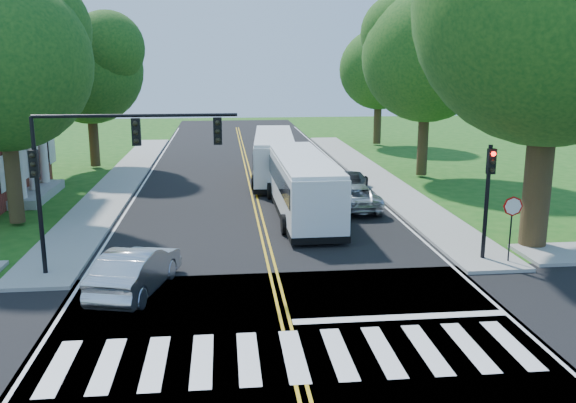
{
  "coord_description": "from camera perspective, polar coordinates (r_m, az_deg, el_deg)",
  "views": [
    {
      "loc": [
        -1.73,
        -15.12,
        7.57
      ],
      "look_at": [
        0.67,
        7.22,
        2.4
      ],
      "focal_mm": 38.0,
      "sensor_mm": 36.0,
      "label": 1
    }
  ],
  "objects": [
    {
      "name": "ground",
      "position": [
        17.0,
        0.35,
        -13.49
      ],
      "size": [
        140.0,
        140.0,
        0.0
      ],
      "primitive_type": "plane",
      "color": "#164E13",
      "rests_on": "ground"
    },
    {
      "name": "road",
      "position": [
        34.02,
        -3.07,
        0.09
      ],
      "size": [
        14.0,
        96.0,
        0.01
      ],
      "primitive_type": "cube",
      "color": "black",
      "rests_on": "ground"
    },
    {
      "name": "cross_road",
      "position": [
        17.0,
        0.35,
        -13.47
      ],
      "size": [
        60.0,
        12.0,
        0.01
      ],
      "primitive_type": "cube",
      "color": "black",
      "rests_on": "ground"
    },
    {
      "name": "center_line",
      "position": [
        37.92,
        -3.4,
        1.44
      ],
      "size": [
        0.36,
        70.0,
        0.01
      ],
      "primitive_type": "cube",
      "color": "gold",
      "rests_on": "road"
    },
    {
      "name": "edge_line_w",
      "position": [
        38.22,
        -13.64,
        1.18
      ],
      "size": [
        0.12,
        70.0,
        0.01
      ],
      "primitive_type": "cube",
      "color": "silver",
      "rests_on": "road"
    },
    {
      "name": "edge_line_e",
      "position": [
        38.83,
        6.67,
        1.65
      ],
      "size": [
        0.12,
        70.0,
        0.01
      ],
      "primitive_type": "cube",
      "color": "silver",
      "rests_on": "road"
    },
    {
      "name": "crosswalk",
      "position": [
        16.55,
        0.55,
        -14.2
      ],
      "size": [
        12.6,
        3.0,
        0.01
      ],
      "primitive_type": "cube",
      "color": "silver",
      "rests_on": "road"
    },
    {
      "name": "stop_bar",
      "position": [
        19.08,
        10.48,
        -10.6
      ],
      "size": [
        6.6,
        0.4,
        0.01
      ],
      "primitive_type": "cube",
      "color": "silver",
      "rests_on": "road"
    },
    {
      "name": "sidewalk_nw",
      "position": [
        41.34,
        -15.19,
        2.05
      ],
      "size": [
        2.6,
        40.0,
        0.15
      ],
      "primitive_type": "cube",
      "color": "gray",
      "rests_on": "ground"
    },
    {
      "name": "sidewalk_ne",
      "position": [
        42.03,
        7.77,
        2.56
      ],
      "size": [
        2.6,
        40.0,
        0.15
      ],
      "primitive_type": "cube",
      "color": "gray",
      "rests_on": "ground"
    },
    {
      "name": "tree_ne_big",
      "position": [
        26.48,
        23.63,
        16.36
      ],
      "size": [
        10.8,
        10.8,
        14.91
      ],
      "color": "#312313",
      "rests_on": "ground"
    },
    {
      "name": "tree_west_near",
      "position": [
        30.72,
        -25.24,
        11.67
      ],
      "size": [
        8.0,
        8.0,
        11.4
      ],
      "color": "#312313",
      "rests_on": "ground"
    },
    {
      "name": "tree_west_far",
      "position": [
        46.07,
        -18.13,
        11.62
      ],
      "size": [
        7.6,
        7.6,
        10.67
      ],
      "color": "#312313",
      "rests_on": "ground"
    },
    {
      "name": "tree_east_mid",
      "position": [
        41.3,
        12.88,
        13.04
      ],
      "size": [
        8.4,
        8.4,
        11.93
      ],
      "color": "#312313",
      "rests_on": "ground"
    },
    {
      "name": "tree_east_far",
      "position": [
        56.94,
        8.52,
        12.1
      ],
      "size": [
        7.2,
        7.2,
        10.34
      ],
      "color": "#312313",
      "rests_on": "ground"
    },
    {
      "name": "signal_nw",
      "position": [
        22.17,
        -16.84,
        4.12
      ],
      "size": [
        7.15,
        0.46,
        5.66
      ],
      "color": "black",
      "rests_on": "ground"
    },
    {
      "name": "signal_ne",
      "position": [
        24.18,
        18.24,
        1.32
      ],
      "size": [
        0.3,
        0.46,
        4.4
      ],
      "color": "black",
      "rests_on": "ground"
    },
    {
      "name": "stop_sign",
      "position": [
        24.31,
        20.24,
        -1.03
      ],
      "size": [
        0.76,
        0.08,
        2.53
      ],
      "color": "black",
      "rests_on": "ground"
    },
    {
      "name": "bus_lead",
      "position": [
        30.5,
        1.3,
        1.63
      ],
      "size": [
        2.9,
        11.56,
        2.98
      ],
      "rotation": [
        0.0,
        0.0,
        3.15
      ],
      "color": "silver",
      "rests_on": "road"
    },
    {
      "name": "bus_follow",
      "position": [
        40.09,
        -1.32,
        4.35
      ],
      "size": [
        3.4,
        11.61,
        2.96
      ],
      "rotation": [
        0.0,
        0.0,
        3.07
      ],
      "color": "silver",
      "rests_on": "road"
    },
    {
      "name": "hatchback",
      "position": [
        21.09,
        -14.06,
        -6.23
      ],
      "size": [
        2.75,
        4.92,
        1.53
      ],
      "primitive_type": "imported",
      "rotation": [
        0.0,
        0.0,
        2.89
      ],
      "color": "#B6B9BD",
      "rests_on": "road"
    },
    {
      "name": "suv",
      "position": [
        32.09,
        6.17,
        0.49
      ],
      "size": [
        2.24,
        4.86,
        1.35
      ],
      "primitive_type": "imported",
      "rotation": [
        0.0,
        0.0,
        3.14
      ],
      "color": "silver",
      "rests_on": "road"
    },
    {
      "name": "dark_sedan",
      "position": [
        36.02,
        5.91,
        1.83
      ],
      "size": [
        3.1,
        4.86,
        1.31
      ],
      "primitive_type": "imported",
      "rotation": [
        0.0,
        0.0,
        2.84
      ],
      "color": "black",
      "rests_on": "road"
    }
  ]
}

